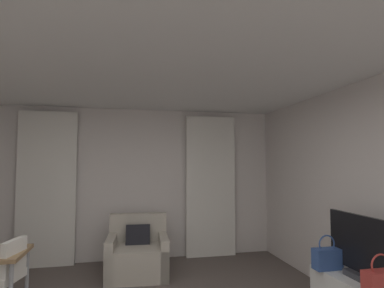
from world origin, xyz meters
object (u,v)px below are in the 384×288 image
Objects in this scene: handbag_secondary at (381,283)px; armchair at (138,255)px; handbag_primary at (327,258)px; tv_flatscreen at (363,250)px.

armchair is at bearing 129.12° from handbag_secondary.
handbag_primary is (1.97, -1.70, 0.33)m from armchair.
tv_flatscreen is 0.41m from handbag_primary.
tv_flatscreen is 0.45m from handbag_secondary.
tv_flatscreen is 2.51× the size of handbag_primary.
handbag_primary is 1.00× the size of handbag_secondary.
tv_flatscreen reaches higher than armchair.
handbag_secondary is (-0.15, -0.38, -0.17)m from tv_flatscreen.
handbag_primary reaches higher than armchair.
handbag_secondary is (0.01, -0.73, 0.00)m from handbag_primary.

